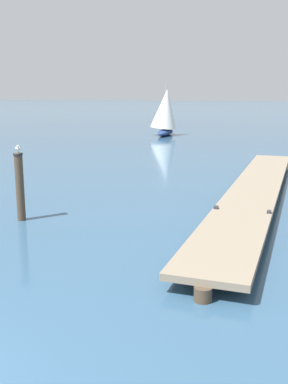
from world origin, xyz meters
The scene contains 4 objects.
floating_dock centered at (4.67, 13.38, 0.36)m, with size 3.38×18.73×0.53m.
mooring_piling centered at (-2.45, 8.50, 1.11)m, with size 0.30×0.30×2.15m.
perched_seagull centered at (-2.46, 8.50, 2.29)m, with size 0.28×0.33×0.26m.
distant_sailboat centered at (-3.94, 37.55, 2.16)m, with size 2.77×4.79×4.73m.
Camera 1 is at (4.84, -4.09, 4.01)m, focal length 42.74 mm.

